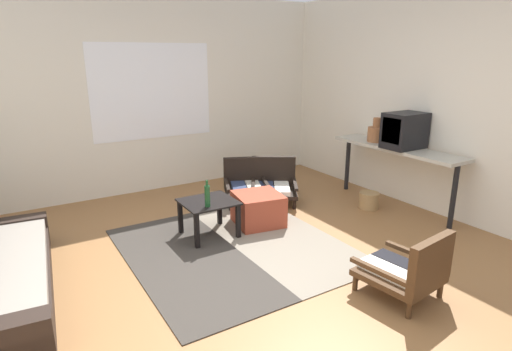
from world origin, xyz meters
TOP-DOWN VIEW (x-y plane):
  - ground_plane at (0.00, 0.00)m, footprint 7.80×7.80m
  - far_wall_with_window at (0.00, 3.06)m, footprint 5.60×0.13m
  - side_wall_right at (2.66, 0.30)m, footprint 0.12×6.60m
  - area_rug at (-0.00, 0.68)m, footprint 2.05×2.25m
  - coffee_table at (-0.09, 1.10)m, footprint 0.56×0.52m
  - armchair_by_window at (0.80, 1.84)m, footprint 0.74×0.75m
  - armchair_striped_foreground at (0.74, -0.84)m, footprint 0.60×0.65m
  - armchair_corner at (1.14, 1.67)m, footprint 0.80×0.80m
  - ottoman_orange at (0.53, 1.09)m, footprint 0.59×0.59m
  - console_shelf at (2.32, 0.69)m, footprint 0.42×1.80m
  - crt_television at (2.32, 0.59)m, footprint 0.49×0.35m
  - clay_vase at (2.32, 1.04)m, footprint 0.22×0.22m
  - glass_bottle at (-0.17, 0.95)m, footprint 0.06×0.06m
  - wicker_basket at (2.01, 0.79)m, footprint 0.25×0.25m

SIDE VIEW (x-z plane):
  - ground_plane at x=0.00m, z-range 0.00..0.00m
  - area_rug at x=0.00m, z-range 0.00..0.01m
  - wicker_basket at x=2.01m, z-range 0.00..0.21m
  - ottoman_orange at x=0.53m, z-range 0.00..0.37m
  - armchair_corner at x=1.14m, z-range -0.04..0.53m
  - armchair_by_window at x=0.80m, z-range -0.03..0.53m
  - armchair_striped_foreground at x=0.74m, z-range -0.04..0.55m
  - coffee_table at x=-0.09m, z-range 0.12..0.52m
  - glass_bottle at x=-0.17m, z-range 0.38..0.66m
  - console_shelf at x=2.32m, z-range 0.32..1.11m
  - clay_vase at x=2.32m, z-range 0.75..1.07m
  - crt_television at x=2.32m, z-range 0.79..1.23m
  - side_wall_right at x=2.66m, z-range 0.00..2.70m
  - far_wall_with_window at x=0.00m, z-range 0.00..2.70m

